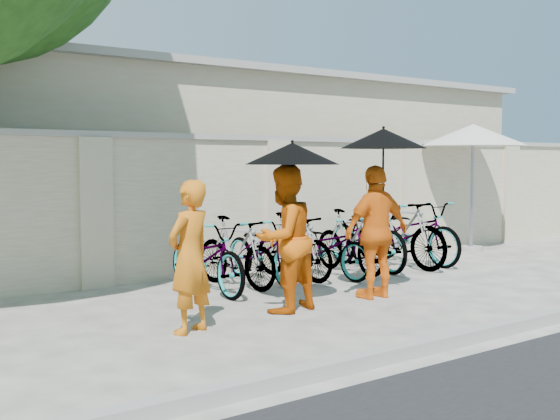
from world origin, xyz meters
TOP-DOWN VIEW (x-y plane):
  - ground at (0.00, 0.00)m, footprint 80.00×80.00m
  - kerb at (0.00, -1.70)m, footprint 40.00×0.16m
  - compound_wall at (1.00, 3.20)m, footprint 20.00×0.30m
  - building_behind at (2.00, 7.00)m, footprint 14.00×6.00m
  - monk_left at (-1.20, 0.18)m, footprint 0.64×0.53m
  - monk_center at (0.13, 0.41)m, footprint 0.90×0.77m
  - parasol_center at (0.18, 0.33)m, footprint 1.05×1.05m
  - monk_right at (1.52, 0.36)m, footprint 0.98×0.44m
  - parasol_right at (1.54, 0.28)m, footprint 1.05×1.05m
  - patio_umbrella at (6.12, 2.54)m, footprint 2.18×2.18m
  - bike_0 at (0.01, 1.89)m, footprint 0.63×1.77m
  - bike_1 at (0.52, 2.00)m, footprint 0.63×1.62m
  - bike_2 at (1.02, 2.08)m, footprint 0.64×1.74m
  - bike_3 at (1.53, 2.05)m, footprint 0.57×1.61m
  - bike_4 at (2.03, 1.88)m, footprint 0.72×1.73m
  - bike_5 at (2.54, 1.97)m, footprint 0.54×1.62m
  - bike_6 at (3.04, 2.11)m, footprint 0.94×2.04m
  - bike_7 at (3.55, 1.90)m, footprint 0.62×1.86m
  - bike_8 at (4.05, 2.08)m, footprint 0.71×1.98m

SIDE VIEW (x-z plane):
  - ground at x=0.00m, z-range 0.00..0.00m
  - kerb at x=0.00m, z-range 0.00..0.12m
  - bike_4 at x=2.03m, z-range 0.00..0.89m
  - bike_2 at x=1.02m, z-range 0.00..0.91m
  - bike_0 at x=0.01m, z-range 0.00..0.93m
  - bike_3 at x=1.53m, z-range 0.00..0.95m
  - bike_1 at x=0.52m, z-range 0.00..0.95m
  - bike_5 at x=2.54m, z-range 0.00..0.96m
  - bike_6 at x=3.04m, z-range 0.00..1.03m
  - bike_8 at x=4.05m, z-range 0.00..1.03m
  - bike_7 at x=3.55m, z-range 0.00..1.10m
  - monk_left at x=-1.20m, z-range 0.00..1.50m
  - monk_right at x=1.52m, z-range 0.00..1.64m
  - monk_center at x=0.13m, z-range 0.00..1.64m
  - compound_wall at x=1.00m, z-range 0.00..2.00m
  - building_behind at x=2.00m, z-range 0.00..3.20m
  - parasol_center at x=0.18m, z-range 1.29..2.24m
  - parasol_right at x=1.54m, z-range 1.38..2.53m
  - patio_umbrella at x=6.12m, z-range 0.95..3.32m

